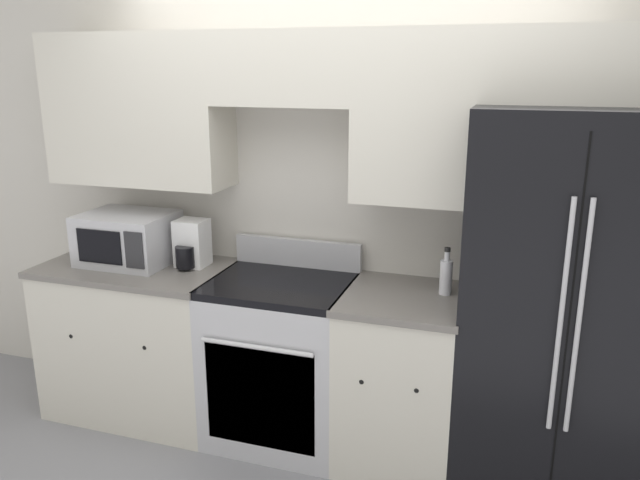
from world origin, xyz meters
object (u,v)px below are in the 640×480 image
object	(u,v)px
oven_range	(281,359)
bottle	(446,276)
refrigerator	(563,308)
microwave	(128,238)

from	to	relation	value
oven_range	bottle	xyz separation A→B (m)	(0.86, 0.09, 0.55)
refrigerator	bottle	bearing A→B (deg)	175.20
oven_range	bottle	size ratio (longest dim) A/B	4.46
microwave	bottle	size ratio (longest dim) A/B	2.09
oven_range	microwave	world-z (taller)	microwave
refrigerator	microwave	xyz separation A→B (m)	(-2.39, 0.00, 0.14)
microwave	bottle	world-z (taller)	microwave
microwave	refrigerator	bearing A→B (deg)	-0.04
refrigerator	microwave	distance (m)	2.39
refrigerator	bottle	world-z (taller)	refrigerator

